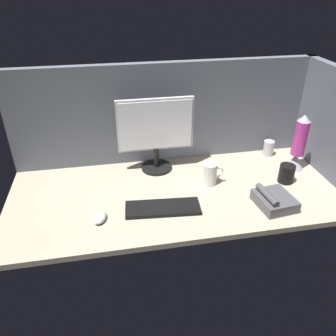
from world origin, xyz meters
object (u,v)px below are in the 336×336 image
mug_ceramic_white (210,174)px  mug_steel (268,148)px  monitor (156,131)px  keyboard (163,208)px  desk_phone (274,200)px  lava_lamp (298,147)px  mug_black_travel (287,174)px  mouse (100,217)px

mug_ceramic_white → mug_steel: bearing=29.1°
monitor → keyboard: monitor is taller
mug_ceramic_white → desk_phone: (25.68, -25.54, -3.11)cm
monitor → lava_lamp: 83.35cm
monitor → mug_ceramic_white: monitor is taller
monitor → desk_phone: monitor is taller
mug_ceramic_white → desk_phone: size_ratio=0.60×
monitor → keyboard: size_ratio=1.18×
monitor → mug_black_travel: size_ratio=4.16×
mouse → mug_steel: mug_steel is taller
desk_phone → mouse: bearing=177.2°
mouse → lava_lamp: 119.38cm
mug_black_travel → lava_lamp: bearing=46.2°
keyboard → mug_black_travel: bearing=15.0°
monitor → mug_black_travel: 76.88cm
mug_steel → mug_black_travel: 32.04cm
mouse → mug_black_travel: size_ratio=0.92×
mouse → mug_steel: bearing=41.5°
mug_steel → desk_phone: (-20.87, -51.45, -1.60)cm
mouse → mug_black_travel: mug_black_travel is taller
keyboard → lava_lamp: lava_lamp is taller
mug_steel → lava_lamp: bearing=-66.6°
mug_steel → lava_lamp: (8.18, -18.91, 9.50)cm
monitor → desk_phone: size_ratio=2.09×
mouse → lava_lamp: (115.30, 28.26, 12.59)cm
monitor → mouse: size_ratio=4.53×
keyboard → mug_steel: bearing=35.2°
monitor → desk_phone: (52.29, -47.87, -20.88)cm
keyboard → mug_ceramic_white: mug_ceramic_white is taller
mouse → mug_ceramic_white: size_ratio=0.77×
keyboard → lava_lamp: 89.36cm
desk_phone → monitor: bearing=137.5°
mouse → mug_steel: 117.08cm
mug_ceramic_white → lava_lamp: 55.75cm
mouse → mug_steel: size_ratio=1.00×
mug_ceramic_white → lava_lamp: lava_lamp is taller
monitor → lava_lamp: monitor is taller
mug_black_travel → desk_phone: bearing=-130.3°
mouse → mug_ceramic_white: bearing=37.1°
monitor → mug_ceramic_white: bearing=-40.0°
keyboard → desk_phone: bearing=-2.1°
mouse → mug_steel: (107.12, 47.17, 3.09)cm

